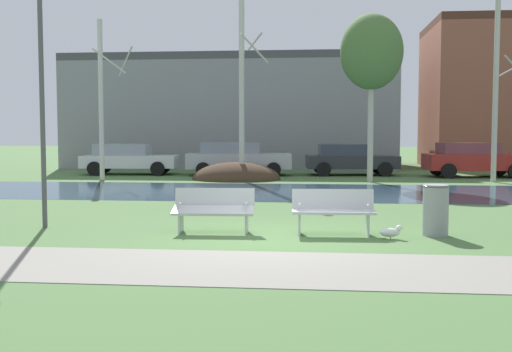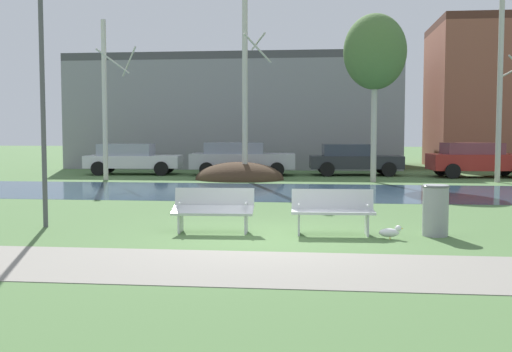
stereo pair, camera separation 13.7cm
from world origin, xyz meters
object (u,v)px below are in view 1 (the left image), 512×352
Objects in this scene: seagull at (391,232)px; parked_hatch_third_dark at (350,159)px; streetlamp at (41,63)px; parked_wagon_fourth_red at (473,159)px; parked_van_nearest_white at (128,158)px; trash_bin at (436,209)px; bench_right at (333,210)px; parked_sedan_second_silver at (237,158)px; bench_left at (214,209)px.

seagull is 0.11× the size of parked_hatch_third_dark.
parked_wagon_fourth_red is at bearing 51.61° from streetlamp.
parked_wagon_fourth_red is (15.53, -0.06, 0.04)m from parked_van_nearest_white.
trash_bin reaches higher than seagull.
bench_right is 16.47m from parked_sedan_second_silver.
trash_bin is at bearing 28.40° from seagull.
bench_right is 6.67m from streetlamp.
streetlamp is 1.19× the size of parked_hatch_third_dark.
bench_right is at bearing -2.82° from streetlamp.
bench_left is 4.68m from streetlamp.
parked_wagon_fourth_red is at bearing -0.22° from parked_van_nearest_white.
streetlamp is 20.14m from parked_wagon_fourth_red.
seagull is (3.42, -0.41, -0.34)m from bench_left.
parked_van_nearest_white is (-9.12, 16.01, 0.28)m from bench_right.
bench_left reaches higher than seagull.
seagull is (-0.89, -0.48, -0.38)m from trash_bin.
streetlamp reaches higher than bench_left.
bench_left is 0.38× the size of parked_hatch_third_dark.
trash_bin is 8.46m from streetlamp.
bench_left is at bearing -118.81° from parked_wagon_fourth_red.
seagull is at bearing -58.20° from parked_van_nearest_white.
bench_left and bench_right have the same top height.
parked_hatch_third_dark is at bearing 6.61° from parked_sedan_second_silver.
trash_bin is at bearing -69.45° from parked_sedan_second_silver.
bench_right is 0.37× the size of parked_wagon_fourth_red.
parked_hatch_third_dark reaches higher than seagull.
bench_left is 4.31m from trash_bin.
parked_sedan_second_silver is at bearing 107.19° from seagull.
bench_right is 0.38× the size of parked_hatch_third_dark.
bench_right is at bearing -93.79° from parked_hatch_third_dark.
parked_wagon_fourth_red is (6.42, 15.95, 0.32)m from bench_right.
bench_right is 18.42m from parked_van_nearest_white.
bench_right is 0.34× the size of parked_sedan_second_silver.
streetlamp is 17.94m from parked_hatch_third_dark.
seagull is at bearing -5.75° from streetlamp.
parked_sedan_second_silver is (-5.07, 16.39, 0.66)m from seagull.
streetlamp is at bearing -113.52° from parked_hatch_third_dark.
seagull is 0.09× the size of streetlamp.
trash_bin is 2.19× the size of seagull.
parked_van_nearest_white reaches higher than bench_right.
seagull is at bearing -72.81° from parked_sedan_second_silver.
seagull is at bearing -108.11° from parked_wagon_fourth_red.
parked_wagon_fourth_red reaches higher than seagull.
parked_sedan_second_silver is at bearing 179.85° from parked_wagon_fourth_red.
bench_right is at bearing -75.93° from parked_sedan_second_silver.
trash_bin is 0.22× the size of parked_wagon_fourth_red.
parked_sedan_second_silver is (-5.96, 15.90, 0.28)m from trash_bin.
parked_hatch_third_dark is at bearing 92.99° from trash_bin.
trash_bin reaches higher than bench_left.
parked_wagon_fourth_red reaches higher than parked_van_nearest_white.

